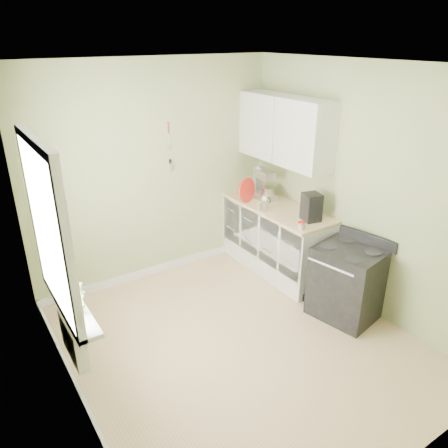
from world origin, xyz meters
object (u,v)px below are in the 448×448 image
stove (347,282)px  coffee_maker (311,208)px  stand_mixer (264,185)px  kettle (264,203)px

stove → coffee_maker: (0.04, 0.68, 0.65)m
stand_mixer → kettle: bearing=-127.7°
coffee_maker → stove: bearing=-93.7°
kettle → stove: bearing=-79.3°
stand_mixer → kettle: (-0.27, -0.35, -0.08)m
stove → coffee_maker: bearing=86.3°
kettle → coffee_maker: bearing=-63.0°
kettle → coffee_maker: size_ratio=0.61×
kettle → coffee_maker: 0.60m
stove → kettle: (-0.23, 1.21, 0.59)m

